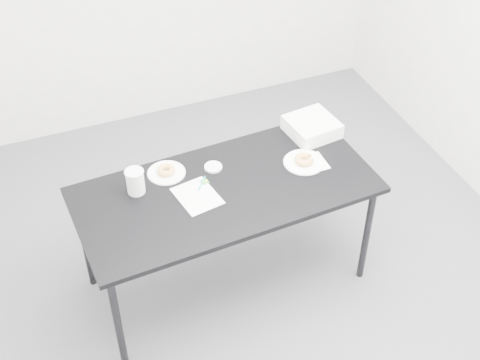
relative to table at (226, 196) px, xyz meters
name	(u,v)px	position (x,y,z in m)	size (l,w,h in m)	color
floor	(225,291)	(-0.05, -0.09, -0.70)	(4.00, 4.00, 0.00)	#4F4F54
table	(226,196)	(0.00, 0.00, 0.00)	(1.70, 0.87, 0.76)	black
scorecard	(197,196)	(-0.17, 0.00, 0.06)	(0.20, 0.26, 0.00)	white
logo_patch	(204,182)	(-0.09, 0.09, 0.06)	(0.04, 0.04, 0.00)	green
pen	(202,183)	(-0.11, 0.08, 0.06)	(0.01, 0.01, 0.12)	#0D9198
napkin	(312,163)	(0.54, 0.02, 0.06)	(0.16, 0.16, 0.00)	white
plate_near	(304,162)	(0.50, 0.03, 0.06)	(0.24, 0.24, 0.01)	white
donut_near	(304,159)	(0.50, 0.03, 0.09)	(0.11, 0.11, 0.04)	gold
plate_far	(166,173)	(-0.27, 0.24, 0.06)	(0.22, 0.22, 0.01)	white
donut_far	(166,170)	(-0.27, 0.24, 0.08)	(0.10, 0.10, 0.03)	gold
coffee_cup	(135,181)	(-0.46, 0.15, 0.13)	(0.10, 0.10, 0.15)	white
cup_lid	(213,167)	(0.00, 0.19, 0.06)	(0.10, 0.10, 0.01)	white
bakery_box	(312,127)	(0.66, 0.28, 0.10)	(0.28, 0.28, 0.09)	white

